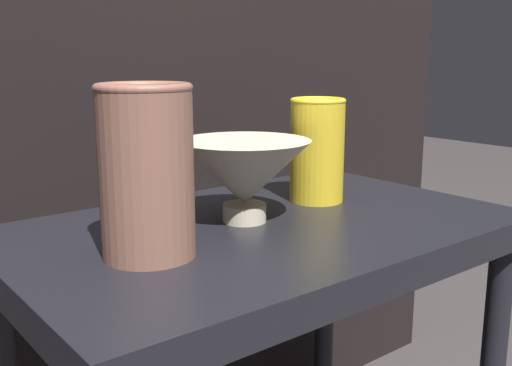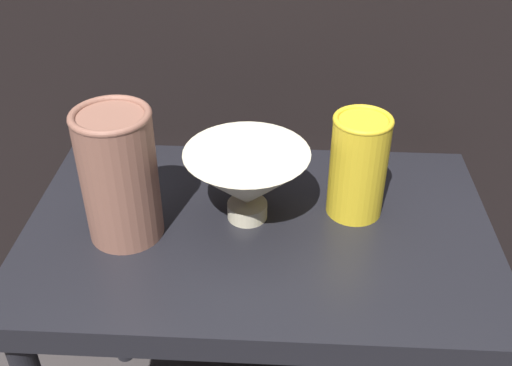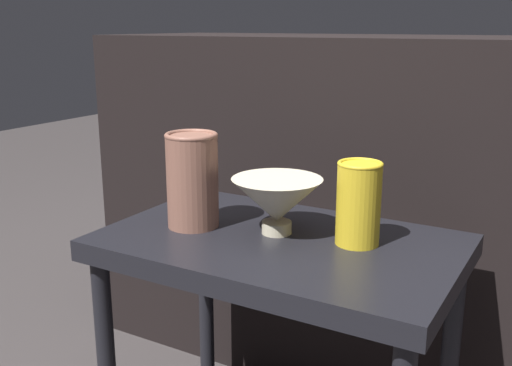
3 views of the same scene
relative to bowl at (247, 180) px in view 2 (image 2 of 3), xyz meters
The scene contains 5 objects.
table 0.13m from the bowl, 48.08° to the right, with size 0.66×0.42×0.51m.
couch_backdrop 0.52m from the bowl, 88.04° to the left, with size 1.43×0.50×0.87m.
bowl is the anchor object (origin of this frame).
vase_textured_left 0.17m from the bowl, 165.25° to the right, with size 0.10×0.10×0.19m.
vase_colorful_right 0.16m from the bowl, ahead, with size 0.08×0.08×0.15m.
Camera 2 is at (0.03, -0.66, 1.04)m, focal length 42.00 mm.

